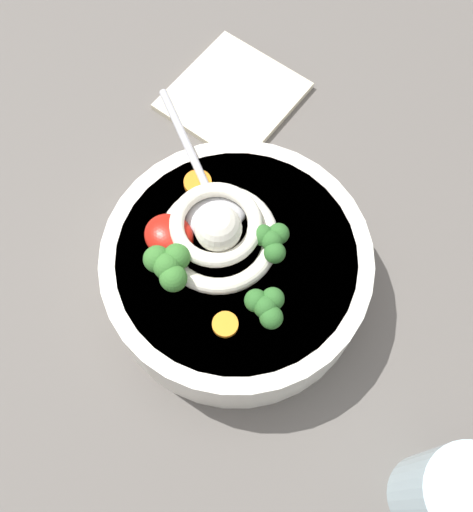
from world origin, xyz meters
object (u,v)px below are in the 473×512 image
object	(u,v)px
noodle_pile	(218,232)
folded_napkin	(233,96)
soup_spoon	(213,200)
soup_bowl	(236,270)
drinking_glass	(449,495)

from	to	relation	value
noodle_pile	folded_napkin	bearing A→B (deg)	-53.91
soup_spoon	noodle_pile	bearing A→B (deg)	166.19
soup_bowl	noodle_pile	distance (cm)	5.44
noodle_pile	folded_napkin	world-z (taller)	noodle_pile
soup_bowl	folded_napkin	xyz separation A→B (cm)	(15.05, -17.65, -3.21)
soup_spoon	folded_napkin	distance (cm)	19.39
noodle_pile	soup_bowl	bearing A→B (deg)	173.99
soup_bowl	folded_napkin	distance (cm)	23.42
folded_napkin	soup_spoon	bearing A→B (deg)	123.55
drinking_glass	folded_napkin	xyz separation A→B (cm)	(41.10, -22.47, -5.20)
noodle_pile	soup_spoon	xyz separation A→B (cm)	(2.77, -2.46, -0.71)
drinking_glass	folded_napkin	size ratio (longest dim) A/B	0.80
noodle_pile	drinking_glass	bearing A→B (deg)	169.88
soup_bowl	noodle_pile	size ratio (longest dim) A/B	2.09
soup_bowl	folded_napkin	size ratio (longest dim) A/B	1.81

